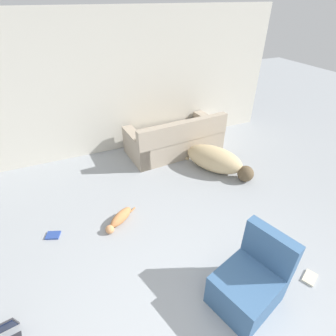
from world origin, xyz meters
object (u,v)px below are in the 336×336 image
at_px(book_blue, 53,235).
at_px(couch, 175,140).
at_px(dog, 216,160).
at_px(book_cream, 310,278).
at_px(side_chair, 250,283).
at_px(cat, 120,219).

bearing_deg(book_blue, couch, 29.99).
bearing_deg(dog, book_cream, -35.97).
bearing_deg(couch, dog, 108.82).
height_order(couch, book_blue, couch).
bearing_deg(book_blue, dog, 9.68).
height_order(dog, side_chair, side_chair).
distance_m(book_cream, side_chair, 0.86).
xyz_separation_m(cat, side_chair, (0.95, -1.61, 0.19)).
xyz_separation_m(couch, dog, (0.39, -0.93, -0.05)).
distance_m(cat, side_chair, 1.87).
xyz_separation_m(dog, book_blue, (-2.84, -0.48, -0.20)).
relative_size(cat, book_blue, 2.57).
bearing_deg(book_cream, dog, 85.21).
relative_size(dog, book_cream, 6.23).
xyz_separation_m(cat, book_blue, (-0.89, 0.12, -0.07)).
bearing_deg(couch, side_chair, 74.82).
relative_size(book_cream, book_blue, 1.08).
bearing_deg(couch, book_blue, 25.86).
distance_m(cat, book_cream, 2.46).
bearing_deg(dog, side_chair, -55.63).
bearing_deg(cat, book_cream, 99.67).
height_order(cat, book_cream, cat).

